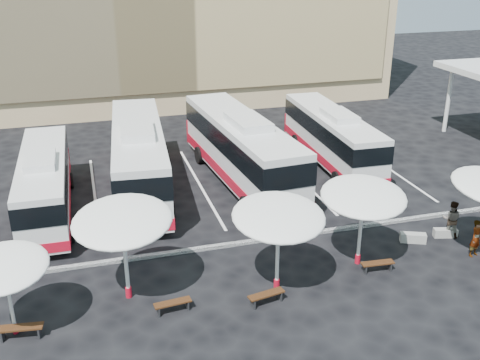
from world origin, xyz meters
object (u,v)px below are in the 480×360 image
object	(u,v)px
conc_bench_0	(413,238)
wood_bench_1	(173,304)
wood_bench_2	(266,296)
bus_3	(332,135)
wood_bench_3	(377,264)
passenger_0	(476,238)
passenger_1	(452,219)
bus_0	(45,182)
sunshade_3	(363,197)
sunshade_0	(4,268)
sunshade_1	(122,221)
conc_bench_1	(445,233)
bus_2	(241,147)
sunshade_2	(279,217)
wood_bench_0	(20,329)
bus_1	(139,156)

from	to	relation	value
conc_bench_0	wood_bench_1	bearing A→B (deg)	-169.10
wood_bench_1	wood_bench_2	world-z (taller)	wood_bench_2
bus_3	wood_bench_3	bearing A→B (deg)	-103.96
passenger_0	passenger_1	distance (m)	1.86
bus_3	bus_0	bearing A→B (deg)	-169.25
passenger_0	conc_bench_0	bearing A→B (deg)	118.40
sunshade_3	passenger_0	world-z (taller)	sunshade_3
sunshade_0	sunshade_1	world-z (taller)	sunshade_1
conc_bench_1	passenger_0	bearing A→B (deg)	-84.79
sunshade_1	wood_bench_1	size ratio (longest dim) A/B	3.29
bus_3	wood_bench_3	world-z (taller)	bus_3
conc_bench_1	passenger_1	world-z (taller)	passenger_1
bus_0	sunshade_3	distance (m)	16.11
sunshade_0	wood_bench_2	xyz separation A→B (m)	(9.29, -0.81, -2.37)
bus_2	bus_3	world-z (taller)	bus_2
wood_bench_2	sunshade_0	bearing A→B (deg)	174.99
sunshade_2	conc_bench_0	world-z (taller)	sunshade_2
conc_bench_1	bus_3	bearing A→B (deg)	95.75
bus_2	conc_bench_1	world-z (taller)	bus_2
sunshade_0	wood_bench_2	size ratio (longest dim) A/B	2.33
sunshade_2	bus_2	bearing A→B (deg)	81.09
sunshade_0	wood_bench_2	world-z (taller)	sunshade_0
bus_0	sunshade_0	world-z (taller)	bus_0
conc_bench_1	wood_bench_1	bearing A→B (deg)	-170.40
wood_bench_1	passenger_0	size ratio (longest dim) A/B	0.84
bus_2	sunshade_0	size ratio (longest dim) A/B	3.77
sunshade_1	wood_bench_0	xyz separation A→B (m)	(-3.94, -1.50, -3.01)
sunshade_3	wood_bench_1	world-z (taller)	sunshade_3
wood_bench_2	passenger_0	xyz separation A→B (m)	(10.19, 0.91, 0.52)
wood_bench_2	wood_bench_1	bearing A→B (deg)	172.38
bus_0	wood_bench_2	world-z (taller)	bus_0
conc_bench_0	wood_bench_2	bearing A→B (deg)	-161.48
bus_0	conc_bench_0	world-z (taller)	bus_0
bus_2	sunshade_3	size ratio (longest dim) A/B	3.07
wood_bench_2	conc_bench_0	xyz separation A→B (m)	(8.25, 2.76, -0.13)
sunshade_1	conc_bench_0	world-z (taller)	sunshade_1
sunshade_0	passenger_1	distance (m)	19.74
wood_bench_0	conc_bench_0	world-z (taller)	wood_bench_0
bus_2	sunshade_2	xyz separation A→B (m)	(-1.76, -11.26, 1.10)
bus_0	wood_bench_3	distance (m)	17.00
sunshade_1	passenger_0	distance (m)	15.55
bus_0	sunshade_3	bearing A→B (deg)	-34.22
bus_2	sunshade_2	distance (m)	11.45
sunshade_1	sunshade_3	distance (m)	9.96
passenger_1	passenger_0	bearing A→B (deg)	124.41
bus_0	wood_bench_0	world-z (taller)	bus_0
bus_0	bus_2	size ratio (longest dim) A/B	0.81
bus_2	passenger_0	bearing A→B (deg)	-60.14
sunshade_2	wood_bench_3	distance (m)	5.44
bus_1	bus_3	distance (m)	12.33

